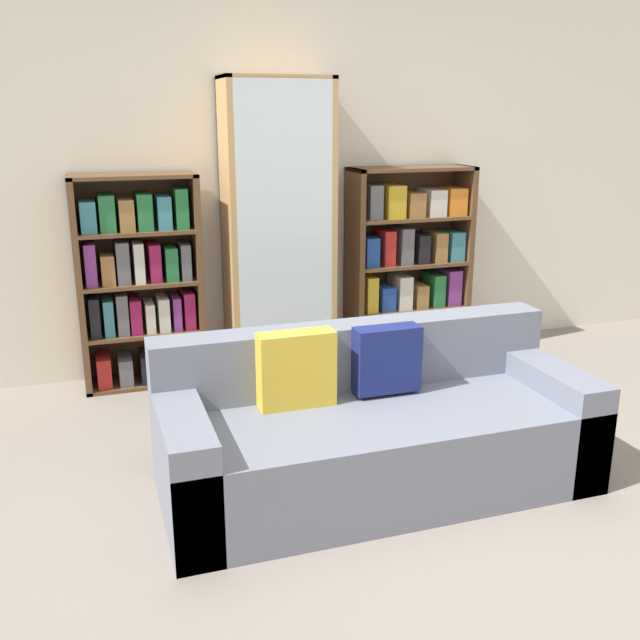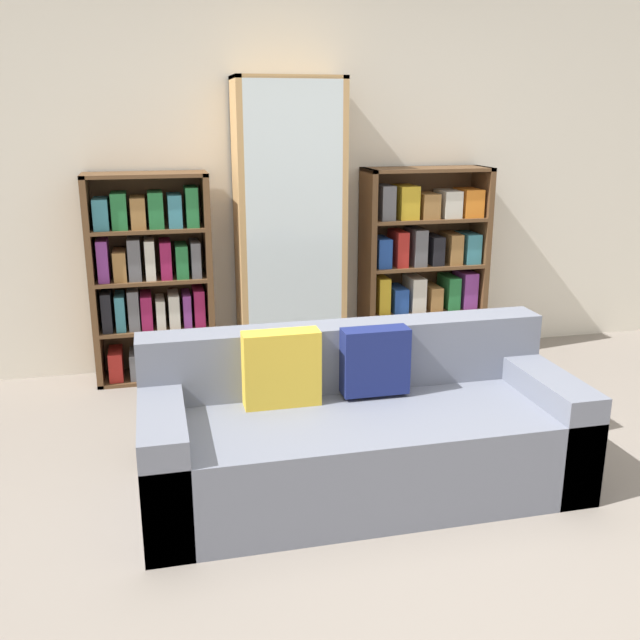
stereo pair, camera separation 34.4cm
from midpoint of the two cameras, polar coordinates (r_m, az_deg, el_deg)
ground_plane at (r=3.27m, az=11.75°, el=-16.36°), size 16.00×16.00×0.00m
wall_back at (r=5.05m, az=0.91°, el=11.80°), size 6.65×0.06×2.70m
couch at (r=3.45m, az=6.04°, el=-9.02°), size 2.03×0.82×0.77m
bookshelf_left at (r=4.79m, az=-11.37°, el=3.20°), size 0.78×0.32×1.38m
display_cabinet at (r=4.84m, az=-0.42°, el=7.24°), size 0.72×0.36×1.97m
bookshelf_right at (r=5.22m, az=10.14°, el=4.02°), size 0.89×0.32×1.38m
wine_bottle at (r=4.63m, az=7.66°, el=-4.04°), size 0.08×0.08×0.36m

